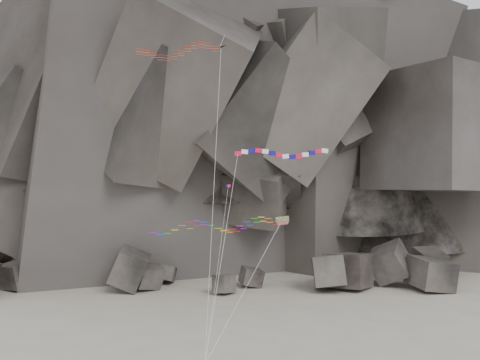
{
  "coord_description": "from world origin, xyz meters",
  "views": [
    {
      "loc": [
        -2.93,
        -56.94,
        18.21
      ],
      "look_at": [
        1.29,
        6.0,
        18.21
      ],
      "focal_mm": 40.0,
      "sensor_mm": 36.0,
      "label": 1
    }
  ],
  "objects": [
    {
      "name": "ground",
      "position": [
        0.0,
        0.0,
        0.0
      ],
      "size": [
        260.0,
        260.0,
        0.0
      ],
      "primitive_type": "plane",
      "color": "#AA9D89",
      "rests_on": "ground"
    },
    {
      "name": "parafoil_kite",
      "position": [
        -2.0,
        1.11,
        13.26
      ],
      "size": [
        15.57,
        10.9,
        12.56
      ],
      "rotation": [
        0.0,
        0.0,
        0.09
      ],
      "color": "#DEE90C",
      "rests_on": "ground"
    },
    {
      "name": "banner_kite",
      "position": [
        5.93,
        4.02,
        21.21
      ],
      "size": [
        14.35,
        13.93,
        20.19
      ],
      "rotation": [
        0.0,
        0.0,
        0.01
      ],
      "color": "red",
      "rests_on": "ground"
    },
    {
      "name": "delta_kite",
      "position": [
        -6.09,
        0.99,
        32.16
      ],
      "size": [
        10.17,
        11.4,
        32.38
      ],
      "rotation": [
        0.0,
        0.0,
        0.04
      ],
      "color": "red",
      "rests_on": "ground"
    },
    {
      "name": "headland",
      "position": [
        0.0,
        70.0,
        42.0
      ],
      "size": [
        110.0,
        70.0,
        84.0
      ],
      "primitive_type": null,
      "color": "#534B44",
      "rests_on": "ground"
    },
    {
      "name": "pennant_kite",
      "position": [
        -0.92,
        -0.64,
        13.69
      ],
      "size": [
        2.87,
        11.58,
        16.0
      ],
      "rotation": [
        0.0,
        0.0,
        -0.29
      ],
      "color": "red",
      "rests_on": "ground"
    },
    {
      "name": "boulder_field",
      "position": [
        4.16,
        31.18,
        2.39
      ],
      "size": [
        84.42,
        16.23,
        8.27
      ],
      "color": "#47423F",
      "rests_on": "ground"
    }
  ]
}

